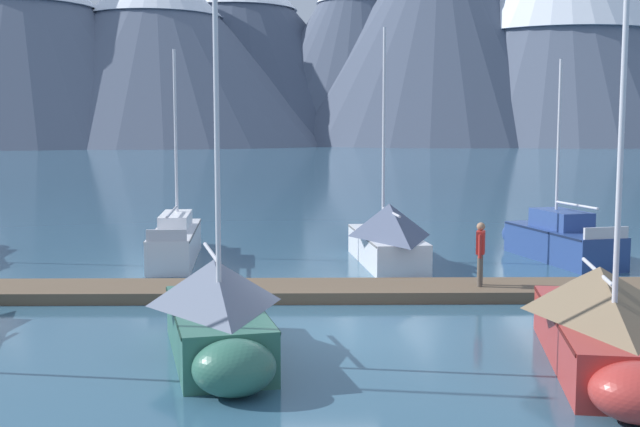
{
  "coord_description": "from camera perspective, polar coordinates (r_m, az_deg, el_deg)",
  "views": [
    {
      "loc": [
        -0.49,
        -17.15,
        4.53
      ],
      "look_at": [
        0.0,
        6.0,
        2.0
      ],
      "focal_mm": 45.4,
      "sensor_mm": 36.0,
      "label": 1
    }
  ],
  "objects": [
    {
      "name": "mountain_west_summit",
      "position": [
        200.55,
        -20.56,
        12.1
      ],
      "size": [
        88.73,
        88.73,
        50.86
      ],
      "color": "slate",
      "rests_on": "ground"
    },
    {
      "name": "sailboat_end_of_dock",
      "position": [
        28.7,
        16.25,
        -1.73
      ],
      "size": [
        2.9,
        6.24,
        6.73
      ],
      "color": "navy",
      "rests_on": "ground"
    },
    {
      "name": "mountain_north_horn",
      "position": [
        206.66,
        16.62,
        13.53
      ],
      "size": [
        79.11,
        79.11,
        59.17
      ],
      "color": "slate",
      "rests_on": "ground"
    },
    {
      "name": "sailboat_mid_dock_starboard",
      "position": [
        15.93,
        -7.25,
        -7.01
      ],
      "size": [
        2.78,
        5.54,
        7.68
      ],
      "color": "#336B56",
      "rests_on": "ground"
    },
    {
      "name": "sailboat_mid_dock_port",
      "position": [
        27.99,
        -10.06,
        -1.8
      ],
      "size": [
        1.76,
        7.02,
        7.08
      ],
      "color": "silver",
      "rests_on": "ground"
    },
    {
      "name": "person_on_dock",
      "position": [
        21.74,
        11.24,
        -2.53
      ],
      "size": [
        0.31,
        0.57,
        1.69
      ],
      "color": "brown",
      "rests_on": "dock"
    },
    {
      "name": "mountain_central_massif",
      "position": [
        199.41,
        -11.46,
        11.5
      ],
      "size": [
        88.77,
        88.77,
        45.31
      ],
      "color": "slate",
      "rests_on": "ground"
    },
    {
      "name": "mountain_shoulder_ridge",
      "position": [
        215.43,
        -5.8,
        11.93
      ],
      "size": [
        89.13,
        89.13,
        50.81
      ],
      "color": "#424C60",
      "rests_on": "ground"
    },
    {
      "name": "ground_plane",
      "position": [
        17.75,
        0.41,
        -8.55
      ],
      "size": [
        700.0,
        700.0,
        0.0
      ],
      "primitive_type": "plane",
      "color": "#335B75"
    },
    {
      "name": "mountain_east_summit",
      "position": [
        206.1,
        2.69,
        12.33
      ],
      "size": [
        59.83,
        59.83,
        51.64
      ],
      "color": "#4C566B",
      "rests_on": "ground"
    },
    {
      "name": "sailboat_far_berth",
      "position": [
        26.7,
        4.67,
        -1.48
      ],
      "size": [
        2.34,
        6.51,
        7.72
      ],
      "color": "white",
      "rests_on": "ground"
    },
    {
      "name": "dock",
      "position": [
        21.61,
        0.11,
        -5.47
      ],
      "size": [
        27.78,
        2.36,
        0.3
      ],
      "color": "brown",
      "rests_on": "ground"
    },
    {
      "name": "sailboat_outer_slip",
      "position": [
        16.1,
        19.37,
        -7.24
      ],
      "size": [
        2.83,
        6.6,
        8.97
      ],
      "color": "#B2332D",
      "rests_on": "ground"
    },
    {
      "name": "mountain_rear_spur",
      "position": [
        204.64,
        8.36,
        13.17
      ],
      "size": [
        82.18,
        82.18,
        57.4
      ],
      "color": "#4C566B",
      "rests_on": "ground"
    }
  ]
}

